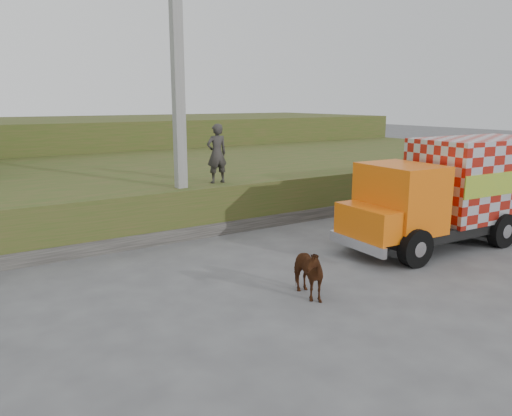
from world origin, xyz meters
TOP-DOWN VIEW (x-y plane):
  - ground at (0.00, 0.00)m, footprint 120.00×120.00m
  - embankment at (0.00, 10.00)m, footprint 40.00×12.00m
  - embankment_far at (0.00, 22.00)m, footprint 40.00×12.00m
  - retaining_strip at (-2.00, 4.20)m, footprint 16.00×0.50m
  - utility_pole at (-1.00, 4.60)m, footprint 1.20×0.30m
  - cargo_truck at (5.40, -0.36)m, footprint 6.85×2.62m
  - cow at (-0.89, -1.28)m, footprint 0.83×1.42m
  - pedestrian at (0.34, 4.80)m, footprint 0.70×0.47m

SIDE VIEW (x-z plane):
  - ground at x=0.00m, z-range 0.00..0.00m
  - retaining_strip at x=-2.00m, z-range 0.00..0.40m
  - cow at x=-0.89m, z-range 0.00..1.13m
  - embankment at x=0.00m, z-range 0.00..1.50m
  - embankment_far at x=0.00m, z-range 0.00..3.00m
  - cargo_truck at x=5.40m, z-range 0.05..3.06m
  - pedestrian at x=0.34m, z-range 1.50..3.37m
  - utility_pole at x=-1.00m, z-range 0.08..8.07m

